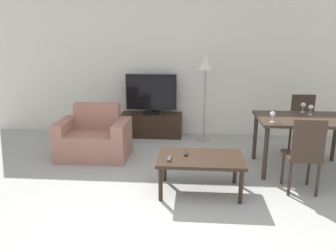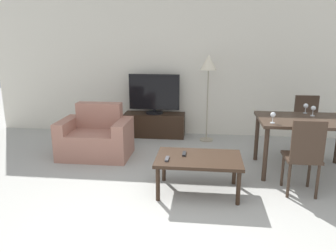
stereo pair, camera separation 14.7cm
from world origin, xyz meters
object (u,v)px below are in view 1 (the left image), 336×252
remote_secondary (169,159)px  wine_glass_center (273,115)px  dining_table (305,124)px  dining_chair_near (304,152)px  coffee_table (200,161)px  floor_lamp (206,68)px  tv (151,94)px  armchair (94,139)px  remote_primary (186,153)px  dining_chair_far (303,121)px  wine_glass_left (311,108)px  wine_glass_right (303,105)px  tv_stand (152,125)px

remote_secondary → wine_glass_center: size_ratio=1.03×
dining_table → dining_chair_near: 0.81m
coffee_table → wine_glass_center: 1.17m
floor_lamp → coffee_table: bearing=-92.7°
tv → coffee_table: size_ratio=0.92×
armchair → coffee_table: (1.65, -1.10, 0.11)m
armchair → remote_primary: (1.47, -1.02, 0.16)m
dining_chair_far → wine_glass_left: (-0.10, -0.56, 0.34)m
remote_primary → wine_glass_right: bearing=32.6°
wine_glass_right → armchair: bearing=-178.7°
coffee_table → dining_table: bearing=29.1°
dining_table → tv_stand: bearing=147.9°
tv → dining_table: bearing=-32.1°
armchair → tv_stand: bearing=57.4°
wine_glass_center → armchair: bearing=167.4°
wine_glass_left → armchair: bearing=178.4°
tv → coffee_table: (0.89, -2.28, -0.42)m
wine_glass_center → floor_lamp: bearing=117.7°
floor_lamp → wine_glass_center: size_ratio=10.74×
coffee_table → floor_lamp: (0.10, 2.12, 0.93)m
dining_table → wine_glass_left: (0.13, 0.20, 0.19)m
dining_table → dining_chair_far: bearing=73.3°
coffee_table → wine_glass_left: 1.93m
armchair → coffee_table: bearing=-33.7°
coffee_table → remote_primary: remote_primary is taller
armchair → wine_glass_center: 2.71m
tv_stand → remote_primary: remote_primary is taller
tv_stand → dining_chair_far: size_ratio=1.21×
tv_stand → wine_glass_left: 2.86m
armchair → tv: bearing=57.4°
tv → dining_chair_far: (2.58, -0.71, -0.29)m
coffee_table → dining_table: dining_table is taller
remote_primary → remote_secondary: bearing=-132.9°
tv_stand → dining_chair_near: 3.10m
wine_glass_right → coffee_table: bearing=-142.4°
coffee_table → remote_secondary: size_ratio=6.84×
coffee_table → dining_table: (1.45, 0.81, 0.28)m
armchair → dining_chair_near: 3.07m
tv → wine_glass_right: bearing=-24.7°
remote_secondary → wine_glass_left: wine_glass_left is taller
dining_chair_near → coffee_table: bearing=-177.6°
coffee_table → remote_primary: size_ratio=6.84×
wine_glass_center → remote_secondary: bearing=-153.6°
floor_lamp → wine_glass_right: (1.42, -0.94, -0.46)m
tv → remote_primary: size_ratio=6.32×
tv → floor_lamp: floor_lamp is taller
dining_table → wine_glass_center: 0.62m
armchair → remote_secondary: size_ratio=7.26×
dining_table → wine_glass_right: wine_glass_right is taller
dining_chair_near → tv: bearing=133.5°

